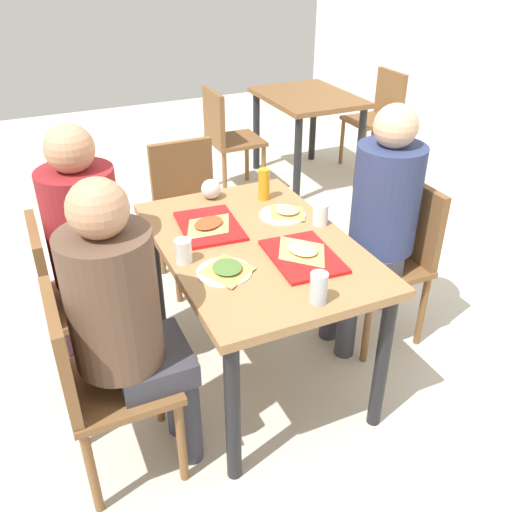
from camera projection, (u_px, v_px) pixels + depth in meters
The scene contains 26 objects.
ground_plane at pixel (256, 370), 2.80m from camera, with size 10.00×10.00×0.02m, color beige.
main_table at pixel (256, 260), 2.46m from camera, with size 1.19×0.80×0.73m.
chair_near_left at pixel (71, 293), 2.49m from camera, with size 0.40×0.40×0.85m.
chair_near_right at pixel (95, 377), 2.03m from camera, with size 0.40×0.40×0.85m.
chair_far_side at pixel (396, 251), 2.81m from camera, with size 0.40×0.40×0.85m.
chair_left_end at pixel (188, 203), 3.30m from camera, with size 0.40×0.40×0.85m.
person_in_red at pixel (94, 239), 2.41m from camera, with size 0.32×0.42×1.26m.
person_in_brown_jacket at pixel (125, 313), 1.95m from camera, with size 0.32×0.42×1.26m.
person_far_side at pixel (378, 213), 2.64m from camera, with size 0.32×0.42×1.26m.
tray_red_near at pixel (210, 226), 2.52m from camera, with size 0.36×0.26×0.02m, color red.
tray_red_far at pixel (303, 256), 2.29m from camera, with size 0.36×0.26×0.02m, color red.
paper_plate_center at pixel (282, 215), 2.63m from camera, with size 0.22×0.22×0.01m, color white.
paper_plate_near_edge at pixel (224, 272), 2.20m from camera, with size 0.22×0.22×0.01m, color white.
pizza_slice_a at pixel (209, 224), 2.50m from camera, with size 0.25×0.27×0.02m.
pizza_slice_b at pixel (302, 249), 2.31m from camera, with size 0.24×0.19×0.02m.
pizza_slice_c at pixel (287, 211), 2.63m from camera, with size 0.21×0.20×0.02m.
pizza_slice_d at pixel (227, 268), 2.19m from camera, with size 0.23×0.21×0.02m.
plastic_cup_a at pixel (320, 214), 2.53m from camera, with size 0.07×0.07×0.10m, color white.
plastic_cup_b at pixel (183, 251), 2.25m from camera, with size 0.07×0.07×0.10m, color white.
soda_can at pixel (319, 288), 2.00m from camera, with size 0.07×0.07×0.12m, color #B7BCC6.
condiment_bottle at pixel (264, 184), 2.75m from camera, with size 0.06×0.06×0.16m, color orange.
foil_bundle at pixel (211, 189), 2.78m from camera, with size 0.10×0.10×0.10m, color silver.
handbag at pixel (70, 315), 2.94m from camera, with size 0.32×0.16×0.28m, color #592D38.
background_table at pixel (307, 110), 4.60m from camera, with size 0.90×0.70×0.73m.
background_chair_near at pixel (226, 134), 4.39m from camera, with size 0.40×0.40×0.85m.
background_chair_far at pixel (379, 113), 4.92m from camera, with size 0.40×0.40×0.85m.
Camera 1 is at (1.92, -0.87, 1.92)m, focal length 38.80 mm.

